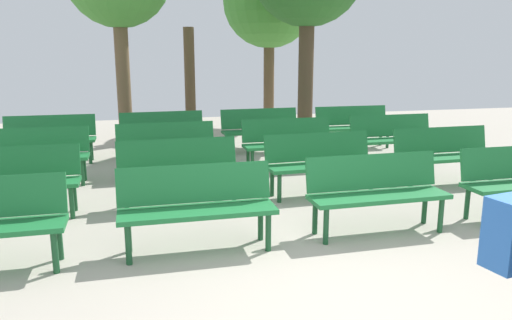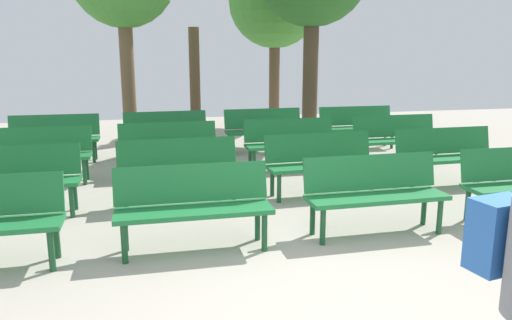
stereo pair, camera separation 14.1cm
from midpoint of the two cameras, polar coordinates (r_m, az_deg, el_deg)
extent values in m
plane|color=#B2A899|center=(4.21, 10.86, -16.56)|extent=(24.00, 24.00, 0.00)
cylinder|color=#194C28|center=(5.04, -21.78, -9.70)|extent=(0.06, 0.06, 0.40)
cylinder|color=#194C28|center=(5.34, -21.28, -8.43)|extent=(0.06, 0.06, 0.40)
cube|color=#1E7238|center=(5.10, -6.34, -5.89)|extent=(1.60, 0.44, 0.05)
cube|color=#1E7238|center=(5.22, -6.66, -2.66)|extent=(1.60, 0.13, 0.40)
cylinder|color=#194C28|center=(5.00, -14.16, -9.35)|extent=(0.06, 0.06, 0.40)
cylinder|color=#194C28|center=(5.14, 1.78, -8.34)|extent=(0.06, 0.06, 0.40)
cylinder|color=#194C28|center=(5.30, -14.10, -8.08)|extent=(0.06, 0.06, 0.40)
cylinder|color=#194C28|center=(5.44, 0.92, -7.17)|extent=(0.06, 0.06, 0.40)
cube|color=#1E7238|center=(5.71, 14.50, -4.21)|extent=(1.61, 0.46, 0.05)
cube|color=#1E7238|center=(5.82, 13.72, -1.36)|extent=(1.60, 0.14, 0.40)
cylinder|color=#194C28|center=(5.35, 8.46, -7.62)|extent=(0.06, 0.06, 0.40)
cylinder|color=#194C28|center=(6.00, 21.05, -6.12)|extent=(0.06, 0.06, 0.40)
cylinder|color=#194C28|center=(5.63, 7.25, -6.55)|extent=(0.06, 0.06, 0.40)
cylinder|color=#194C28|center=(6.25, 19.41, -5.26)|extent=(0.06, 0.06, 0.40)
cylinder|color=#194C28|center=(6.36, 25.47, -5.49)|extent=(0.06, 0.06, 0.40)
cylinder|color=#194C28|center=(6.60, 23.77, -4.70)|extent=(0.06, 0.06, 0.40)
cube|color=#1E7238|center=(6.75, -25.79, -2.51)|extent=(1.60, 0.45, 0.05)
cube|color=#1E7238|center=(6.89, -25.63, -0.12)|extent=(1.60, 0.13, 0.40)
cylinder|color=#194C28|center=(6.53, -19.90, -4.54)|extent=(0.06, 0.06, 0.40)
cylinder|color=#194C28|center=(6.84, -19.59, -3.78)|extent=(0.06, 0.06, 0.40)
cube|color=#1E7238|center=(6.63, -8.23, -1.63)|extent=(1.61, 0.49, 0.05)
cube|color=#1E7238|center=(6.77, -8.48, 0.79)|extent=(1.60, 0.17, 0.40)
cylinder|color=#194C28|center=(6.50, -14.17, -4.25)|extent=(0.06, 0.06, 0.40)
cylinder|color=#194C28|center=(6.64, -1.99, -3.51)|extent=(0.06, 0.06, 0.40)
cylinder|color=#194C28|center=(6.81, -14.20, -3.49)|extent=(0.06, 0.06, 0.40)
cylinder|color=#194C28|center=(6.94, -2.57, -2.80)|extent=(0.06, 0.06, 0.40)
cube|color=#1E7238|center=(7.07, 8.28, -0.73)|extent=(1.62, 0.51, 0.05)
cube|color=#1E7238|center=(7.20, 7.71, 1.52)|extent=(1.60, 0.19, 0.40)
cylinder|color=#194C28|center=(6.74, 3.28, -3.28)|extent=(0.06, 0.06, 0.40)
cylinder|color=#194C28|center=(7.29, 13.78, -2.41)|extent=(0.06, 0.06, 0.40)
cylinder|color=#194C28|center=(7.04, 2.45, -2.60)|extent=(0.06, 0.06, 0.40)
cylinder|color=#194C28|center=(7.57, 12.62, -1.81)|extent=(0.06, 0.06, 0.40)
cube|color=#1E7238|center=(8.07, 21.87, 0.13)|extent=(1.61, 0.46, 0.05)
cube|color=#1E7238|center=(8.19, 21.21, 2.10)|extent=(1.60, 0.15, 0.40)
cylinder|color=#194C28|center=(7.61, 18.10, -2.05)|extent=(0.06, 0.06, 0.40)
cylinder|color=#194C28|center=(8.42, 26.26, -1.37)|extent=(0.06, 0.06, 0.40)
cylinder|color=#194C28|center=(7.88, 16.90, -1.49)|extent=(0.06, 0.06, 0.40)
cylinder|color=#194C28|center=(8.66, 24.93, -0.89)|extent=(0.06, 0.06, 0.40)
cube|color=#1E7238|center=(8.27, -23.51, 0.26)|extent=(1.60, 0.45, 0.05)
cube|color=#1E7238|center=(8.42, -23.40, 2.17)|extent=(1.60, 0.14, 0.40)
cylinder|color=#194C28|center=(8.05, -18.70, -1.33)|extent=(0.06, 0.06, 0.40)
cylinder|color=#194C28|center=(8.36, -18.46, -0.81)|extent=(0.06, 0.06, 0.40)
cube|color=#1E7238|center=(8.19, -9.52, 1.04)|extent=(1.61, 0.46, 0.05)
cube|color=#1E7238|center=(8.35, -9.68, 2.95)|extent=(1.60, 0.15, 0.40)
cylinder|color=#194C28|center=(8.07, -14.34, -1.01)|extent=(0.06, 0.06, 0.40)
cylinder|color=#194C28|center=(8.16, -4.48, -0.51)|extent=(0.06, 0.06, 0.40)
cylinder|color=#194C28|center=(8.38, -14.32, -0.52)|extent=(0.06, 0.06, 0.40)
cylinder|color=#194C28|center=(8.47, -4.82, -0.03)|extent=(0.06, 0.06, 0.40)
cube|color=#1E7238|center=(8.57, 4.60, 1.66)|extent=(1.60, 0.45, 0.05)
cube|color=#1E7238|center=(8.71, 4.24, 3.49)|extent=(1.60, 0.13, 0.40)
cylinder|color=#194C28|center=(8.28, 0.28, -0.28)|extent=(0.06, 0.06, 0.40)
cylinder|color=#194C28|center=(8.70, 9.29, 0.17)|extent=(0.06, 0.06, 0.40)
cylinder|color=#194C28|center=(8.59, -0.21, 0.18)|extent=(0.06, 0.06, 0.40)
cylinder|color=#194C28|center=(8.99, 8.53, 0.60)|extent=(0.06, 0.06, 0.40)
cube|color=#1E7238|center=(9.39, 16.48, 2.14)|extent=(1.60, 0.45, 0.05)
cube|color=#1E7238|center=(9.52, 15.98, 3.80)|extent=(1.60, 0.14, 0.40)
cylinder|color=#194C28|center=(8.97, 12.99, 0.39)|extent=(0.06, 0.06, 0.40)
cylinder|color=#194C28|center=(9.66, 20.48, 0.77)|extent=(0.06, 0.06, 0.40)
cylinder|color=#194C28|center=(9.25, 12.13, 0.79)|extent=(0.06, 0.06, 0.40)
cylinder|color=#194C28|center=(9.92, 19.47, 1.13)|extent=(0.06, 0.06, 0.40)
cube|color=#1E7238|center=(9.78, -21.89, 2.15)|extent=(1.60, 0.45, 0.05)
cube|color=#1E7238|center=(9.94, -21.82, 3.74)|extent=(1.60, 0.13, 0.40)
cylinder|color=#194C28|center=(9.81, -25.96, 0.46)|extent=(0.06, 0.06, 0.40)
cylinder|color=#194C28|center=(9.57, -17.81, 0.85)|extent=(0.06, 0.06, 0.40)
cylinder|color=#194C28|center=(10.11, -25.55, 0.83)|extent=(0.06, 0.06, 0.40)
cylinder|color=#194C28|center=(9.88, -17.64, 1.22)|extent=(0.06, 0.06, 0.40)
cube|color=#1E7238|center=(9.71, -9.87, 2.80)|extent=(1.61, 0.49, 0.05)
cube|color=#1E7238|center=(9.87, -10.02, 4.39)|extent=(1.60, 0.17, 0.40)
cylinder|color=#194C28|center=(9.57, -13.92, 1.08)|extent=(0.06, 0.06, 0.40)
cylinder|color=#194C28|center=(9.67, -5.61, 1.52)|extent=(0.06, 0.06, 0.40)
cylinder|color=#194C28|center=(9.88, -13.95, 1.44)|extent=(0.06, 0.06, 0.40)
cylinder|color=#194C28|center=(9.99, -5.89, 1.85)|extent=(0.06, 0.06, 0.40)
cube|color=#1E7238|center=(10.04, 1.46, 3.29)|extent=(1.61, 0.48, 0.05)
cube|color=#1E7238|center=(10.19, 1.17, 4.82)|extent=(1.60, 0.16, 0.40)
cylinder|color=#194C28|center=(9.76, -2.26, 1.67)|extent=(0.06, 0.06, 0.40)
cylinder|color=#194C28|center=(10.13, 5.52, 2.02)|extent=(0.06, 0.06, 0.40)
cylinder|color=#194C28|center=(10.07, -2.63, 2.00)|extent=(0.06, 0.06, 0.40)
cylinder|color=#194C28|center=(10.43, 4.93, 2.33)|extent=(0.06, 0.06, 0.40)
cube|color=#1E7238|center=(10.70, 12.11, 3.59)|extent=(1.60, 0.46, 0.05)
cube|color=#1E7238|center=(10.84, 11.74, 5.03)|extent=(1.60, 0.14, 0.40)
cylinder|color=#194C28|center=(10.32, 8.85, 2.12)|extent=(0.06, 0.06, 0.40)
cylinder|color=#194C28|center=(10.89, 15.76, 2.34)|extent=(0.06, 0.06, 0.40)
cylinder|color=#194C28|center=(10.62, 8.24, 2.42)|extent=(0.06, 0.06, 0.40)
cylinder|color=#194C28|center=(11.17, 15.01, 2.63)|extent=(0.06, 0.06, 0.40)
cylinder|color=#4C3A28|center=(11.68, 6.63, 9.97)|extent=(0.35, 0.35, 3.08)
cylinder|color=brown|center=(11.20, -14.20, 9.22)|extent=(0.30, 0.30, 2.94)
cylinder|color=brown|center=(12.47, -6.74, 9.02)|extent=(0.26, 0.26, 2.60)
cylinder|color=brown|center=(13.96, 2.42, 9.45)|extent=(0.29, 0.29, 2.60)
sphere|color=#478E38|center=(14.00, 2.50, 17.87)|extent=(2.50, 2.50, 2.50)
cube|color=blue|center=(2.74, 27.59, -7.62)|extent=(0.31, 0.23, 0.36)
camera|label=1|loc=(0.07, -89.41, 0.13)|focal=34.70mm
camera|label=2|loc=(0.07, 90.59, -0.13)|focal=34.70mm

